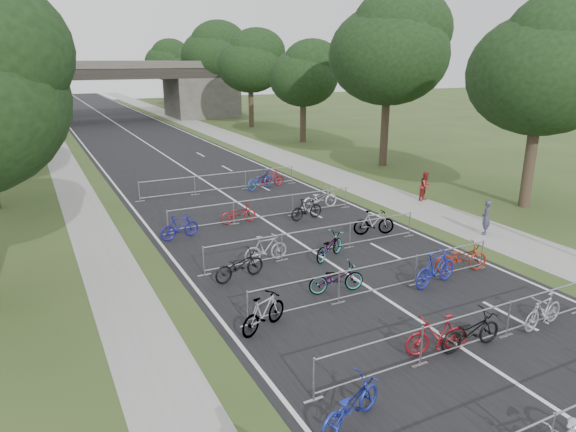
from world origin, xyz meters
name	(u,v)px	position (x,y,z in m)	size (l,w,h in m)	color
road	(137,137)	(0.00, 50.00, 0.01)	(11.00, 140.00, 0.01)	black
sidewalk_right	(215,132)	(8.00, 50.00, 0.01)	(3.00, 140.00, 0.01)	gray
sidewalk_left	(53,142)	(-7.50, 50.00, 0.01)	(2.00, 140.00, 0.01)	gray
lane_markings	(137,137)	(0.00, 50.00, 0.00)	(0.12, 140.00, 0.00)	silver
overpass_bridge	(109,91)	(0.00, 65.00, 3.53)	(31.00, 8.00, 7.05)	#423F3B
tree_right_0	(546,68)	(13.11, 15.93, 6.92)	(7.17, 7.17, 10.93)	#33261C
tree_right_1	(391,50)	(13.11, 27.93, 7.90)	(8.18, 8.18, 12.47)	#33261C
tree_right_2	(305,75)	(13.11, 39.93, 5.95)	(6.16, 6.16, 9.39)	#33261C
tree_right_3	(251,62)	(13.11, 51.93, 6.92)	(7.17, 7.17, 10.93)	#33261C
tree_right_4	(214,54)	(13.11, 63.93, 7.90)	(8.18, 8.18, 12.47)	#33261C
tree_right_5	(188,68)	(13.11, 75.93, 5.95)	(6.16, 6.16, 9.39)	#33261C
tree_left_6	(2,64)	(-11.39, 87.93, 6.49)	(6.72, 6.72, 10.25)	#33261C
tree_right_6	(167,61)	(13.11, 87.93, 6.92)	(7.17, 7.17, 10.93)	#33261C
barrier_row_2	(467,332)	(0.00, 7.20, 0.55)	(9.70, 0.08, 1.10)	#9DA0A5
barrier_row_3	(379,279)	(0.00, 11.00, 0.55)	(9.70, 0.08, 1.10)	#9DA0A5
barrier_row_4	(317,241)	(0.00, 15.00, 0.55)	(9.70, 0.08, 1.10)	#9DA0A5
barrier_row_5	(264,209)	(0.00, 20.00, 0.55)	(9.70, 0.08, 1.10)	#9DA0A5
barrier_row_6	(221,183)	(0.00, 26.00, 0.55)	(9.70, 0.08, 1.10)	#9DA0A5
bike_8	(351,404)	(-4.30, 6.18, 0.49)	(0.65, 1.87, 0.98)	navy
bike_9	(437,335)	(-0.80, 7.43, 0.54)	(0.51, 1.80, 1.08)	maroon
bike_10	(471,331)	(0.16, 7.22, 0.51)	(0.68, 1.94, 1.02)	black
bike_11	(543,311)	(2.84, 7.10, 0.51)	(0.48, 1.71, 1.03)	gray
bike_12	(264,313)	(-4.29, 10.58, 0.54)	(0.51, 1.79, 1.08)	#9DA0A5
bike_13	(336,278)	(-1.17, 11.74, 0.50)	(0.66, 1.89, 0.99)	#9DA0A5
bike_14	(436,269)	(2.11, 10.68, 0.60)	(0.57, 2.01, 1.21)	#1C249C
bike_15	(461,258)	(3.76, 11.17, 0.53)	(0.70, 2.01, 1.05)	maroon
bike_16	(239,266)	(-3.60, 14.14, 0.51)	(0.68, 1.94, 1.02)	black
bike_17	(266,249)	(-2.13, 15.16, 0.53)	(0.50, 1.78, 1.07)	gray
bike_18	(329,247)	(0.19, 14.39, 0.49)	(0.64, 1.85, 0.97)	#9DA0A5
bike_19	(374,223)	(3.37, 15.89, 0.55)	(0.51, 1.82, 1.09)	#9DA0A5
bike_20	(180,227)	(-4.30, 19.20, 0.53)	(0.50, 1.77, 1.06)	navy
bike_21	(238,214)	(-1.28, 20.10, 0.45)	(0.60, 1.73, 0.91)	maroon
bike_22	(307,209)	(1.81, 19.11, 0.53)	(0.50, 1.76, 1.06)	black
bike_23	(320,199)	(3.31, 20.41, 0.54)	(0.72, 2.05, 1.08)	#BABBC3
bike_26	(260,180)	(2.26, 25.55, 0.55)	(0.72, 2.08, 1.09)	#1B3F97
bike_27	(271,178)	(3.14, 25.95, 0.49)	(0.46, 1.64, 0.98)	maroon
pedestrian_a	(486,218)	(7.70, 13.71, 0.77)	(0.56, 0.37, 1.53)	#363651
pedestrian_b	(426,186)	(9.20, 19.25, 0.78)	(0.76, 0.59, 1.57)	maroon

